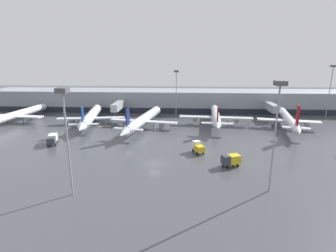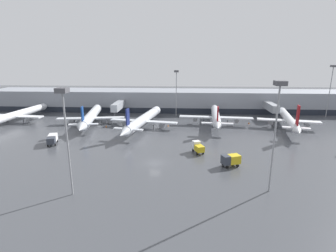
{
  "view_description": "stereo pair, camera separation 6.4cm",
  "coord_description": "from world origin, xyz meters",
  "px_view_note": "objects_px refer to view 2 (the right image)",
  "views": [
    {
      "loc": [
        6.14,
        -55.73,
        23.72
      ],
      "look_at": [
        1.79,
        22.04,
        3.0
      ],
      "focal_mm": 28.0,
      "sensor_mm": 36.0,
      "label": 1
    },
    {
      "loc": [
        6.2,
        -55.72,
        23.72
      ],
      "look_at": [
        1.79,
        22.04,
        3.0
      ],
      "focal_mm": 28.0,
      "sensor_mm": 36.0,
      "label": 2
    }
  ],
  "objects_px": {
    "service_truck_3": "(198,147)",
    "apron_light_mast_4": "(64,113)",
    "parked_jet_2": "(16,115)",
    "traffic_cone_0": "(168,125)",
    "parked_jet_1": "(143,120)",
    "parked_jet_4": "(91,117)",
    "parked_jet_3": "(216,116)",
    "service_truck_1": "(52,139)",
    "traffic_cone_2": "(249,123)",
    "service_truck_0": "(231,159)",
    "traffic_cone_1": "(106,126)",
    "parked_jet_0": "(289,119)",
    "apron_light_mast_2": "(176,80)",
    "apron_light_mast_1": "(332,77)",
    "apron_light_mast_5": "(278,107)"
  },
  "relations": [
    {
      "from": "service_truck_3",
      "to": "service_truck_1",
      "type": "bearing_deg",
      "value": 62.28
    },
    {
      "from": "apron_light_mast_4",
      "to": "traffic_cone_0",
      "type": "bearing_deg",
      "value": 73.4
    },
    {
      "from": "traffic_cone_1",
      "to": "parked_jet_4",
      "type": "bearing_deg",
      "value": 146.57
    },
    {
      "from": "parked_jet_2",
      "to": "apron_light_mast_2",
      "type": "relative_size",
      "value": 2.08
    },
    {
      "from": "service_truck_0",
      "to": "traffic_cone_2",
      "type": "xyz_separation_m",
      "value": [
        13.36,
        38.97,
        -1.26
      ]
    },
    {
      "from": "parked_jet_1",
      "to": "traffic_cone_2",
      "type": "xyz_separation_m",
      "value": [
        37.54,
        7.33,
        -2.46
      ]
    },
    {
      "from": "parked_jet_1",
      "to": "apron_light_mast_5",
      "type": "relative_size",
      "value": 2.0
    },
    {
      "from": "parked_jet_0",
      "to": "apron_light_mast_4",
      "type": "height_order",
      "value": "apron_light_mast_4"
    },
    {
      "from": "parked_jet_3",
      "to": "apron_light_mast_2",
      "type": "distance_m",
      "value": 22.97
    },
    {
      "from": "parked_jet_0",
      "to": "parked_jet_4",
      "type": "relative_size",
      "value": 0.93
    },
    {
      "from": "service_truck_0",
      "to": "traffic_cone_0",
      "type": "distance_m",
      "value": 37.4
    },
    {
      "from": "service_truck_3",
      "to": "apron_light_mast_2",
      "type": "relative_size",
      "value": 0.24
    },
    {
      "from": "service_truck_3",
      "to": "parked_jet_4",
      "type": "bearing_deg",
      "value": 32.3
    },
    {
      "from": "parked_jet_1",
      "to": "apron_light_mast_2",
      "type": "relative_size",
      "value": 2.15
    },
    {
      "from": "parked_jet_2",
      "to": "traffic_cone_0",
      "type": "height_order",
      "value": "parked_jet_2"
    },
    {
      "from": "traffic_cone_0",
      "to": "parked_jet_1",
      "type": "bearing_deg",
      "value": -165.09
    },
    {
      "from": "apron_light_mast_2",
      "to": "traffic_cone_2",
      "type": "bearing_deg",
      "value": -22.85
    },
    {
      "from": "parked_jet_1",
      "to": "parked_jet_3",
      "type": "xyz_separation_m",
      "value": [
        25.13,
        4.82,
        0.43
      ]
    },
    {
      "from": "parked_jet_0",
      "to": "service_truck_3",
      "type": "xyz_separation_m",
      "value": [
        -31.69,
        -24.82,
        -1.71
      ]
    },
    {
      "from": "parked_jet_1",
      "to": "traffic_cone_0",
      "type": "xyz_separation_m",
      "value": [
        8.35,
        2.22,
        -2.48
      ]
    },
    {
      "from": "parked_jet_0",
      "to": "service_truck_3",
      "type": "distance_m",
      "value": 40.29
    },
    {
      "from": "parked_jet_1",
      "to": "traffic_cone_1",
      "type": "relative_size",
      "value": 50.9
    },
    {
      "from": "traffic_cone_1",
      "to": "apron_light_mast_2",
      "type": "height_order",
      "value": "apron_light_mast_2"
    },
    {
      "from": "parked_jet_1",
      "to": "apron_light_mast_2",
      "type": "bearing_deg",
      "value": -19.6
    },
    {
      "from": "parked_jet_3",
      "to": "traffic_cone_2",
      "type": "relative_size",
      "value": 47.2
    },
    {
      "from": "traffic_cone_0",
      "to": "apron_light_mast_1",
      "type": "xyz_separation_m",
      "value": [
        62.94,
        18.13,
        15.63
      ]
    },
    {
      "from": "apron_light_mast_4",
      "to": "apron_light_mast_5",
      "type": "relative_size",
      "value": 0.95
    },
    {
      "from": "parked_jet_2",
      "to": "service_truck_3",
      "type": "relative_size",
      "value": 8.78
    },
    {
      "from": "parked_jet_2",
      "to": "traffic_cone_0",
      "type": "distance_m",
      "value": 56.63
    },
    {
      "from": "apron_light_mast_2",
      "to": "parked_jet_3",
      "type": "bearing_deg",
      "value": -43.78
    },
    {
      "from": "parked_jet_0",
      "to": "apron_light_mast_1",
      "type": "xyz_separation_m",
      "value": [
        22.23,
        19.0,
        12.74
      ]
    },
    {
      "from": "service_truck_1",
      "to": "traffic_cone_0",
      "type": "xyz_separation_m",
      "value": [
        31.22,
        21.07,
        -1.21
      ]
    },
    {
      "from": "parked_jet_4",
      "to": "traffic_cone_1",
      "type": "xyz_separation_m",
      "value": [
        6.78,
        -4.47,
        -2.3
      ]
    },
    {
      "from": "parked_jet_3",
      "to": "service_truck_0",
      "type": "distance_m",
      "value": 36.5
    },
    {
      "from": "parked_jet_1",
      "to": "parked_jet_4",
      "type": "xyz_separation_m",
      "value": [
        -19.77,
        4.05,
        -0.13
      ]
    },
    {
      "from": "parked_jet_2",
      "to": "traffic_cone_2",
      "type": "height_order",
      "value": "parked_jet_2"
    },
    {
      "from": "parked_jet_1",
      "to": "apron_light_mast_4",
      "type": "bearing_deg",
      "value": -177.16
    },
    {
      "from": "service_truck_3",
      "to": "apron_light_mast_4",
      "type": "relative_size",
      "value": 0.23
    },
    {
      "from": "service_truck_0",
      "to": "apron_light_mast_4",
      "type": "bearing_deg",
      "value": 5.05
    },
    {
      "from": "parked_jet_4",
      "to": "apron_light_mast_2",
      "type": "bearing_deg",
      "value": -73.46
    },
    {
      "from": "service_truck_3",
      "to": "traffic_cone_0",
      "type": "bearing_deg",
      "value": -1.82
    },
    {
      "from": "parked_jet_3",
      "to": "service_truck_1",
      "type": "bearing_deg",
      "value": 120.88
    },
    {
      "from": "parked_jet_1",
      "to": "service_truck_3",
      "type": "height_order",
      "value": "parked_jet_1"
    },
    {
      "from": "parked_jet_3",
      "to": "apron_light_mast_5",
      "type": "xyz_separation_m",
      "value": [
        4.07,
        -47.38,
        12.28
      ]
    },
    {
      "from": "parked_jet_1",
      "to": "apron_light_mast_2",
      "type": "distance_m",
      "value": 24.5
    },
    {
      "from": "parked_jet_0",
      "to": "traffic_cone_2",
      "type": "distance_m",
      "value": 13.29
    },
    {
      "from": "service_truck_0",
      "to": "apron_light_mast_1",
      "type": "relative_size",
      "value": 0.22
    },
    {
      "from": "parked_jet_2",
      "to": "traffic_cone_2",
      "type": "xyz_separation_m",
      "value": [
        85.71,
        2.62,
        -2.48
      ]
    },
    {
      "from": "parked_jet_3",
      "to": "traffic_cone_1",
      "type": "xyz_separation_m",
      "value": [
        -38.12,
        -5.24,
        -2.87
      ]
    },
    {
      "from": "traffic_cone_2",
      "to": "apron_light_mast_4",
      "type": "relative_size",
      "value": 0.04
    }
  ]
}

